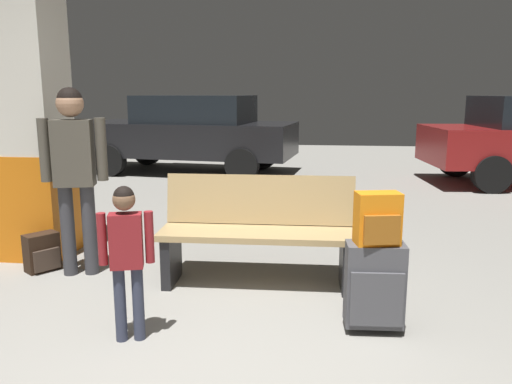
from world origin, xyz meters
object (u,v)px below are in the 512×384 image
backpack_dark_floor (42,253)px  parked_car_far (191,132)px  suitcase (374,285)px  backpack_bright (378,219)px  child (126,247)px  bench (258,231)px  structural_pillar (31,102)px  adult (74,162)px

backpack_dark_floor → parked_car_far: 5.74m
suitcase → backpack_bright: backpack_bright is taller
child → backpack_dark_floor: bearing=136.9°
suitcase → backpack_bright: (0.00, -0.00, 0.45)m
suitcase → parked_car_far: (-2.83, 6.55, 0.48)m
parked_car_far → backpack_bright: bearing=-66.7°
backpack_bright → bench: bearing=137.4°
structural_pillar → suitcase: 3.51m
structural_pillar → backpack_bright: bearing=-23.0°
child → backpack_dark_floor: size_ratio=2.97×
adult → backpack_dark_floor: adult is taller
backpack_dark_floor → parked_car_far: (-0.02, 5.70, 0.64)m
adult → backpack_bright: bearing=-18.5°
bench → backpack_dark_floor: bearing=178.2°
bench → backpack_dark_floor: 1.97m
structural_pillar → parked_car_far: 5.31m
structural_pillar → suitcase: bearing=-23.0°
bench → structural_pillar: bearing=167.1°
backpack_bright → parked_car_far: size_ratio=0.08×
child → backpack_dark_floor: child is taller
backpack_dark_floor → suitcase: bearing=-16.9°
bench → backpack_dark_floor: bench is taller
bench → suitcase: bearing=-42.6°
backpack_bright → child: child is taller
bench → backpack_bright: bearing=-42.6°
bench → child: size_ratio=1.59×
structural_pillar → child: size_ratio=2.95×
structural_pillar → child: (1.48, -1.60, -0.86)m
child → adult: bearing=127.6°
suitcase → child: child is taller
structural_pillar → backpack_bright: 3.39m
bench → parked_car_far: size_ratio=0.38×
suitcase → backpack_bright: size_ratio=1.78×
structural_pillar → bench: size_ratio=1.85×
structural_pillar → bench: (2.19, -0.50, -1.04)m
backpack_dark_floor → parked_car_far: size_ratio=0.08×
backpack_bright → adult: size_ratio=0.21×
backpack_bright → suitcase: bearing=162.9°
structural_pillar → adult: 0.92m
adult → suitcase: bearing=-18.5°
parked_car_far → backpack_dark_floor: bearing=-89.8°
structural_pillar → adult: (0.62, -0.48, -0.48)m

